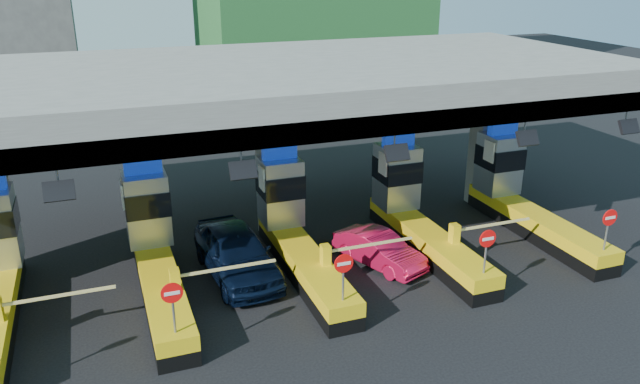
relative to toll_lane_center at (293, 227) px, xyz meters
name	(u,v)px	position (x,y,z in m)	size (l,w,h in m)	color
ground	(296,264)	(0.00, -0.28, -1.40)	(120.00, 120.00, 0.00)	black
toll_canopy	(270,87)	(0.00, 2.59, 4.74)	(28.00, 12.09, 7.00)	slate
toll_lane_left	(154,247)	(-5.00, 0.00, 0.00)	(4.43, 8.00, 4.16)	black
toll_lane_center	(293,227)	(0.00, 0.00, 0.00)	(4.43, 8.00, 4.16)	black
toll_lane_right	(413,209)	(5.00, 0.00, 0.00)	(4.43, 8.00, 4.16)	black
toll_lane_far_right	(519,194)	(10.00, 0.00, 0.00)	(4.43, 8.00, 4.16)	black
van	(237,252)	(-2.23, -0.36, -0.50)	(2.13, 5.28, 1.80)	black
red_car	(379,249)	(2.89, -1.38, -0.78)	(1.31, 3.77, 1.24)	#C40F38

